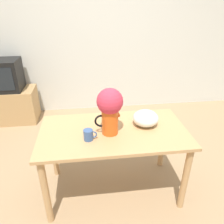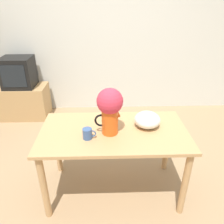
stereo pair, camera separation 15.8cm
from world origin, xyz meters
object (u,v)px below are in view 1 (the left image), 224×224
Objects in this scene: coffee_mug at (89,135)px; tv_set at (5,75)px; flower_vase at (110,107)px; white_bowl at (146,118)px.

tv_set is at bearing 123.93° from coffee_mug.
flower_vase reaches higher than tv_set.
flower_vase is 3.65× the size of coffee_mug.
flower_vase reaches higher than coffee_mug.
white_bowl is at bearing -42.69° from tv_set.
coffee_mug is 0.48× the size of white_bowl.
white_bowl is at bearing 15.30° from flower_vase.
flower_vase is 1.75× the size of white_bowl.
coffee_mug is at bearing -161.59° from white_bowl.
coffee_mug is 0.25× the size of tv_set.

